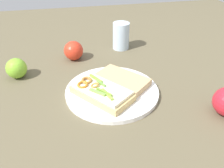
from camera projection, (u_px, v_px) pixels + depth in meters
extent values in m
plane|color=brown|center=(112.00, 93.00, 0.70)|extent=(2.00, 2.00, 0.00)
cylinder|color=white|center=(112.00, 91.00, 0.70)|extent=(0.28, 0.28, 0.01)
cube|color=tan|center=(102.00, 93.00, 0.66)|extent=(0.18, 0.20, 0.02)
cube|color=#F3EAC6|center=(102.00, 89.00, 0.65)|extent=(0.17, 0.18, 0.01)
torus|color=#AC6F32|center=(87.00, 80.00, 0.67)|extent=(0.04, 0.05, 0.01)
torus|color=#BD7020|center=(83.00, 85.00, 0.65)|extent=(0.04, 0.04, 0.01)
torus|color=#B17F38|center=(95.00, 85.00, 0.65)|extent=(0.03, 0.03, 0.02)
cube|color=#81B538|center=(96.00, 79.00, 0.68)|extent=(0.03, 0.05, 0.01)
cube|color=#70A846|center=(101.00, 83.00, 0.66)|extent=(0.02, 0.04, 0.01)
cube|color=#8BB440|center=(107.00, 94.00, 0.61)|extent=(0.02, 0.06, 0.01)
cube|color=#79A14C|center=(98.00, 92.00, 0.62)|extent=(0.04, 0.04, 0.01)
cube|color=#7EA538|center=(104.00, 92.00, 0.62)|extent=(0.04, 0.04, 0.01)
cube|color=tan|center=(121.00, 80.00, 0.71)|extent=(0.18, 0.19, 0.02)
sphere|color=#7CBC2F|center=(16.00, 68.00, 0.76)|extent=(0.09, 0.09, 0.07)
sphere|color=red|center=(74.00, 51.00, 0.87)|extent=(0.10, 0.10, 0.07)
cylinder|color=silver|center=(121.00, 36.00, 0.94)|extent=(0.07, 0.07, 0.11)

